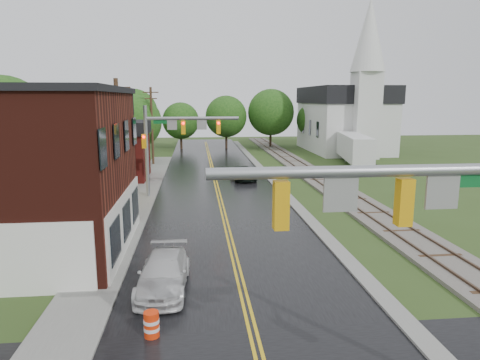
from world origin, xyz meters
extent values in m
cube|color=black|center=(0.00, 30.00, 0.00)|extent=(10.00, 90.00, 0.02)
cube|color=gray|center=(5.40, 35.00, 0.00)|extent=(0.80, 70.00, 0.12)
cube|color=gray|center=(-6.20, 25.00, 0.00)|extent=(2.40, 50.00, 0.12)
cube|color=silver|center=(-5.45, 15.00, 1.50)|extent=(0.10, 9.50, 3.00)
cube|color=tan|center=(-11.00, 26.00, 3.20)|extent=(8.00, 7.00, 6.40)
cube|color=#3F0F0C|center=(-10.00, 35.00, 2.20)|extent=(7.00, 6.00, 4.40)
cube|color=silver|center=(20.00, 55.00, 3.50)|extent=(10.00, 16.00, 7.00)
cube|color=black|center=(20.00, 55.00, 8.20)|extent=(10.40, 16.40, 2.40)
cube|color=silver|center=(20.00, 47.00, 5.50)|extent=(3.20, 3.20, 11.00)
cone|color=silver|center=(20.00, 47.00, 15.50)|extent=(4.40, 4.40, 9.00)
cube|color=#59544C|center=(10.00, 35.00, 0.10)|extent=(3.20, 80.00, 0.20)
cube|color=#4C3828|center=(9.28, 35.00, 0.24)|extent=(0.10, 80.00, 0.12)
cube|color=#4C3828|center=(10.72, 35.00, 0.24)|extent=(0.10, 80.00, 0.12)
cylinder|color=gray|center=(2.00, 2.00, 6.20)|extent=(7.20, 0.26, 0.26)
cube|color=orange|center=(2.72, 2.00, 5.50)|extent=(0.32, 0.30, 1.05)
cube|color=orange|center=(-0.02, 2.00, 5.50)|extent=(0.32, 0.30, 1.05)
cube|color=gray|center=(3.58, 2.00, 5.70)|extent=(0.75, 0.06, 0.75)
cube|color=gray|center=(1.28, 2.00, 5.70)|extent=(0.75, 0.06, 0.75)
cube|color=#0C5926|center=(4.30, 2.00, 5.95)|extent=(1.40, 0.04, 0.30)
cylinder|color=gray|center=(-5.60, 27.00, 3.60)|extent=(0.28, 0.28, 7.20)
cylinder|color=gray|center=(-2.00, 27.00, 6.20)|extent=(7.20, 0.26, 0.26)
cube|color=orange|center=(-2.72, 27.00, 5.50)|extent=(0.32, 0.30, 1.05)
cube|color=orange|center=(0.02, 27.00, 5.50)|extent=(0.32, 0.30, 1.05)
cube|color=gray|center=(-3.58, 27.00, 5.70)|extent=(0.75, 0.06, 0.75)
cube|color=gray|center=(-1.28, 27.00, 5.70)|extent=(0.75, 0.06, 0.75)
cube|color=#0C5926|center=(-4.30, 27.00, 5.95)|extent=(1.40, 0.04, 0.30)
sphere|color=#FF0C0C|center=(-2.72, 26.82, 5.83)|extent=(0.20, 0.20, 0.20)
cylinder|color=#382616|center=(-6.80, 22.00, 4.50)|extent=(0.28, 0.28, 9.00)
cube|color=#382616|center=(-6.80, 22.00, 8.40)|extent=(1.80, 0.12, 0.12)
cube|color=#382616|center=(-6.80, 22.00, 7.70)|extent=(1.40, 0.12, 0.12)
cylinder|color=#382616|center=(-6.80, 44.00, 4.50)|extent=(0.28, 0.28, 9.00)
cube|color=#382616|center=(-6.80, 44.00, 8.40)|extent=(1.80, 0.12, 0.12)
cube|color=#382616|center=(-6.80, 44.00, 7.70)|extent=(1.40, 0.12, 0.12)
cylinder|color=black|center=(-18.00, 32.00, 1.71)|extent=(0.36, 0.36, 3.42)
sphere|color=#184112|center=(-18.00, 32.00, 5.89)|extent=(7.60, 7.60, 7.60)
sphere|color=#184112|center=(-17.40, 31.60, 5.23)|extent=(5.32, 5.32, 5.32)
cylinder|color=black|center=(-14.00, 40.00, 1.35)|extent=(0.36, 0.36, 2.70)
sphere|color=#184112|center=(-14.00, 40.00, 4.65)|extent=(6.00, 6.00, 6.00)
sphere|color=#184112|center=(-13.40, 39.60, 4.12)|extent=(4.20, 4.20, 4.20)
cylinder|color=black|center=(-9.00, 46.00, 1.44)|extent=(0.36, 0.36, 2.88)
sphere|color=#184112|center=(-9.00, 46.00, 4.96)|extent=(6.40, 6.40, 6.40)
sphere|color=#184112|center=(-8.40, 45.60, 4.40)|extent=(4.48, 4.48, 4.48)
imported|color=black|center=(2.73, 33.50, 0.63)|extent=(2.30, 4.63, 1.26)
imported|color=silver|center=(-3.20, 10.00, 0.69)|extent=(2.18, 4.86, 1.38)
cube|color=black|center=(16.55, 37.02, 0.40)|extent=(1.97, 1.49, 0.80)
cylinder|color=gray|center=(16.55, 43.92, 0.40)|extent=(0.16, 0.16, 0.80)
cube|color=silver|center=(16.55, 41.16, 2.18)|extent=(4.26, 11.28, 2.76)
cylinder|color=red|center=(-3.35, 6.42, 0.44)|extent=(0.54, 0.54, 0.89)
camera|label=1|loc=(-1.79, -6.66, 7.73)|focal=32.00mm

